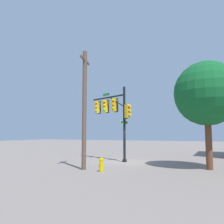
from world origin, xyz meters
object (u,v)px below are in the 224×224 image
(signal_pole_assembly, at_px, (113,111))
(utility_pole, at_px, (84,107))
(fire_hydrant, at_px, (101,165))
(tree_near, at_px, (207,94))

(signal_pole_assembly, height_order, utility_pole, utility_pole)
(signal_pole_assembly, bearing_deg, fire_hydrant, 107.23)
(utility_pole, relative_size, tree_near, 1.10)
(tree_near, bearing_deg, fire_hydrant, 31.47)
(utility_pole, distance_m, tree_near, 8.01)
(tree_near, bearing_deg, utility_pole, 24.60)
(tree_near, bearing_deg, signal_pole_assembly, -14.84)
(signal_pole_assembly, distance_m, utility_pole, 5.34)
(signal_pole_assembly, bearing_deg, tree_near, 165.16)
(utility_pole, height_order, fire_hydrant, utility_pole)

